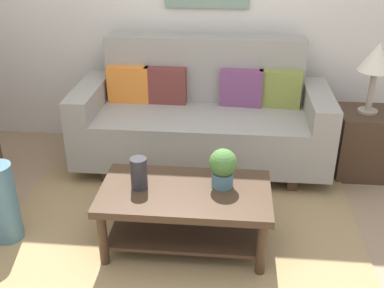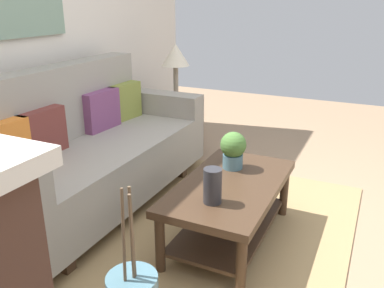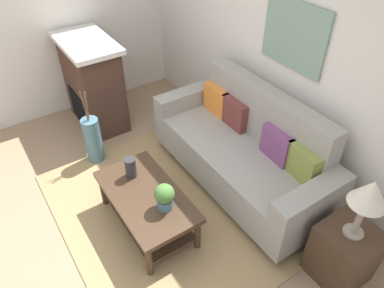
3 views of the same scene
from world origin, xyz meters
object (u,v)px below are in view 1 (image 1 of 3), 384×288
at_px(throw_pillow_orange, 129,84).
at_px(tabletop_vase, 139,173).
at_px(throw_pillow_plum, 241,88).
at_px(throw_pillow_olive, 280,89).
at_px(couch, 202,119).
at_px(floor_vase, 3,203).
at_px(throw_pillow_maroon, 166,85).
at_px(table_lamp, 377,60).
at_px(coffee_table, 185,205).
at_px(potted_plant_tabletop, 223,167).
at_px(side_table, 362,143).

xyz_separation_m(throw_pillow_orange, tabletop_vase, (0.33, -1.27, -0.14)).
xyz_separation_m(throw_pillow_orange, throw_pillow_plum, (0.98, 0.00, 0.00)).
xyz_separation_m(throw_pillow_orange, throw_pillow_olive, (1.31, 0.00, 0.00)).
xyz_separation_m(couch, throw_pillow_olive, (0.65, 0.13, 0.25)).
relative_size(tabletop_vase, floor_vase, 0.37).
distance_m(couch, throw_pillow_olive, 0.71).
xyz_separation_m(throw_pillow_maroon, table_lamp, (1.69, -0.16, 0.31)).
bearing_deg(throw_pillow_plum, coffee_table, -105.40).
bearing_deg(potted_plant_tabletop, throw_pillow_maroon, 114.02).
relative_size(throw_pillow_orange, potted_plant_tabletop, 1.37).
xyz_separation_m(throw_pillow_olive, tabletop_vase, (-0.97, -1.27, -0.14)).
height_order(tabletop_vase, side_table, tabletop_vase).
bearing_deg(throw_pillow_olive, coffee_table, -117.99).
xyz_separation_m(throw_pillow_plum, side_table, (1.03, -0.16, -0.40)).
xyz_separation_m(couch, side_table, (1.36, -0.04, -0.15)).
xyz_separation_m(couch, tabletop_vase, (-0.32, -1.15, 0.10)).
bearing_deg(floor_vase, throw_pillow_plum, 40.33).
relative_size(tabletop_vase, table_lamp, 0.37).
distance_m(throw_pillow_plum, throw_pillow_olive, 0.33).
bearing_deg(side_table, coffee_table, -141.18).
distance_m(throw_pillow_plum, coffee_table, 1.37).
bearing_deg(side_table, throw_pillow_plum, 171.04).
relative_size(throw_pillow_orange, coffee_table, 0.33).
bearing_deg(tabletop_vase, table_lamp, 33.46).
distance_m(throw_pillow_orange, floor_vase, 1.51).
relative_size(coffee_table, floor_vase, 1.92).
height_order(throw_pillow_olive, side_table, throw_pillow_olive).
relative_size(potted_plant_tabletop, side_table, 0.47).
relative_size(throw_pillow_orange, throw_pillow_maroon, 1.00).
bearing_deg(coffee_table, tabletop_vase, 179.21).
distance_m(coffee_table, side_table, 1.78).
relative_size(couch, side_table, 3.79).
bearing_deg(throw_pillow_maroon, throw_pillow_olive, 0.00).
xyz_separation_m(throw_pillow_olive, floor_vase, (-1.89, -1.33, -0.39)).
bearing_deg(throw_pillow_maroon, tabletop_vase, -89.69).
bearing_deg(potted_plant_tabletop, floor_vase, -175.06).
height_order(side_table, table_lamp, table_lamp).
height_order(throw_pillow_orange, tabletop_vase, throw_pillow_orange).
height_order(throw_pillow_maroon, floor_vase, throw_pillow_maroon).
relative_size(couch, table_lamp, 3.72).
distance_m(throw_pillow_maroon, throw_pillow_plum, 0.65).
relative_size(couch, tabletop_vase, 10.06).
bearing_deg(throw_pillow_plum, throw_pillow_maroon, 180.00).
xyz_separation_m(couch, potted_plant_tabletop, (0.21, -1.08, 0.14)).
bearing_deg(potted_plant_tabletop, throw_pillow_olive, 69.80).
height_order(coffee_table, tabletop_vase, tabletop_vase).
bearing_deg(tabletop_vase, throw_pillow_maroon, 90.31).
relative_size(throw_pillow_maroon, table_lamp, 0.63).
height_order(throw_pillow_olive, coffee_table, throw_pillow_olive).
relative_size(couch, coffee_table, 1.93).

